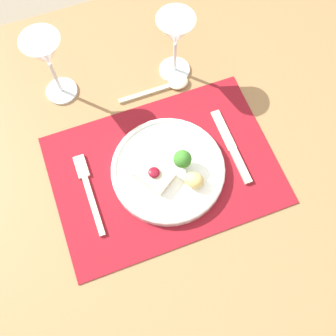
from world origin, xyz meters
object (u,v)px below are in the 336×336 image
knife (233,151)px  spoon (170,85)px  dinner_plate (168,170)px  wine_glass_near (175,34)px  wine_glass_far (46,55)px  fork (88,188)px

knife → spoon: size_ratio=1.09×
dinner_plate → spoon: size_ratio=1.42×
spoon → wine_glass_near: 0.13m
knife → wine_glass_far: (-0.31, 0.28, 0.13)m
wine_glass_near → fork: bearing=-141.7°
knife → spoon: bearing=106.3°
fork → knife: bearing=-6.2°
fork → knife: size_ratio=1.00×
spoon → wine_glass_far: size_ratio=0.95×
spoon → wine_glass_near: wine_glass_near is taller
dinner_plate → fork: (-0.17, 0.02, -0.01)m
wine_glass_near → wine_glass_far: bearing=172.4°
fork → dinner_plate: bearing=-9.2°
wine_glass_far → knife: bearing=-42.1°
spoon → wine_glass_far: 0.28m
dinner_plate → spoon: bearing=68.7°
knife → wine_glass_near: wine_glass_near is taller
spoon → wine_glass_far: wine_glass_far is taller
fork → spoon: spoon is taller
wine_glass_far → wine_glass_near: bearing=-7.6°
knife → wine_glass_near: (-0.04, 0.24, 0.12)m
wine_glass_near → spoon: bearing=-124.1°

